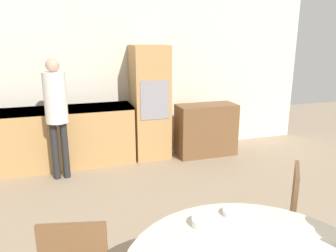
{
  "coord_description": "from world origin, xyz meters",
  "views": [
    {
      "loc": [
        -0.98,
        0.12,
        1.93
      ],
      "look_at": [
        -0.02,
        3.08,
        1.09
      ],
      "focal_mm": 35.0,
      "sensor_mm": 36.0,
      "label": 1
    }
  ],
  "objects_px": {
    "chair_far_right": "(280,215)",
    "person_standing": "(56,106)",
    "oven_unit": "(150,103)",
    "bowl_centre": "(233,212)",
    "bowl_far": "(204,222)",
    "sideboard": "(206,130)"
  },
  "relations": [
    {
      "from": "person_standing",
      "to": "bowl_centre",
      "type": "bearing_deg",
      "value": -67.11
    },
    {
      "from": "chair_far_right",
      "to": "bowl_far",
      "type": "xyz_separation_m",
      "value": [
        -0.79,
        -0.24,
        0.23
      ]
    },
    {
      "from": "chair_far_right",
      "to": "bowl_centre",
      "type": "relative_size",
      "value": 6.64
    },
    {
      "from": "bowl_centre",
      "to": "bowl_far",
      "type": "bearing_deg",
      "value": -166.1
    },
    {
      "from": "oven_unit",
      "to": "bowl_far",
      "type": "bearing_deg",
      "value": -98.83
    },
    {
      "from": "sideboard",
      "to": "bowl_far",
      "type": "distance_m",
      "value": 3.41
    },
    {
      "from": "oven_unit",
      "to": "person_standing",
      "type": "bearing_deg",
      "value": -160.93
    },
    {
      "from": "oven_unit",
      "to": "sideboard",
      "type": "height_order",
      "value": "oven_unit"
    },
    {
      "from": "oven_unit",
      "to": "person_standing",
      "type": "distance_m",
      "value": 1.52
    },
    {
      "from": "person_standing",
      "to": "sideboard",
      "type": "bearing_deg",
      "value": 6.63
    },
    {
      "from": "oven_unit",
      "to": "bowl_centre",
      "type": "distance_m",
      "value": 3.26
    },
    {
      "from": "sideboard",
      "to": "person_standing",
      "type": "distance_m",
      "value": 2.43
    },
    {
      "from": "bowl_centre",
      "to": "sideboard",
      "type": "bearing_deg",
      "value": 68.75
    },
    {
      "from": "oven_unit",
      "to": "sideboard",
      "type": "xyz_separation_m",
      "value": [
        0.91,
        -0.22,
        -0.48
      ]
    },
    {
      "from": "chair_far_right",
      "to": "bowl_centre",
      "type": "bearing_deg",
      "value": -33.67
    },
    {
      "from": "oven_unit",
      "to": "bowl_far",
      "type": "relative_size",
      "value": 10.84
    },
    {
      "from": "sideboard",
      "to": "chair_far_right",
      "type": "height_order",
      "value": "chair_far_right"
    },
    {
      "from": "oven_unit",
      "to": "bowl_far",
      "type": "distance_m",
      "value": 3.35
    },
    {
      "from": "bowl_far",
      "to": "bowl_centre",
      "type": "bearing_deg",
      "value": 13.9
    },
    {
      "from": "oven_unit",
      "to": "bowl_centre",
      "type": "relative_size",
      "value": 12.63
    },
    {
      "from": "oven_unit",
      "to": "sideboard",
      "type": "relative_size",
      "value": 1.84
    },
    {
      "from": "chair_far_right",
      "to": "person_standing",
      "type": "xyz_separation_m",
      "value": [
        -1.7,
        2.57,
        0.51
      ]
    }
  ]
}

